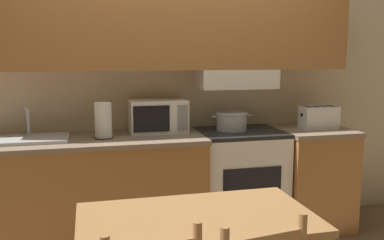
# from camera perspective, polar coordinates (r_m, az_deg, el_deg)

# --- Properties ---
(ground_plane) EXTENTS (16.00, 16.00, 0.00)m
(ground_plane) POSITION_cam_1_polar(r_m,az_deg,el_deg) (3.97, -2.73, -13.66)
(ground_plane) COLOR #7F664C
(wall_back) EXTENTS (5.36, 0.38, 2.55)m
(wall_back) POSITION_cam_1_polar(r_m,az_deg,el_deg) (3.61, -2.47, 8.29)
(wall_back) COLOR beige
(wall_back) RESTS_ON ground_plane
(lower_counter_main) EXTENTS (1.67, 0.65, 0.88)m
(lower_counter_main) POSITION_cam_1_polar(r_m,az_deg,el_deg) (3.46, -12.55, -9.51)
(lower_counter_main) COLOR #A36B38
(lower_counter_main) RESTS_ON ground_plane
(lower_counter_right_stub) EXTENTS (0.60, 0.65, 0.88)m
(lower_counter_right_stub) POSITION_cam_1_polar(r_m,az_deg,el_deg) (3.94, 15.49, -7.35)
(lower_counter_right_stub) COLOR #A36B38
(lower_counter_right_stub) RESTS_ON ground_plane
(stove_range) EXTENTS (0.69, 0.58, 0.88)m
(stove_range) POSITION_cam_1_polar(r_m,az_deg,el_deg) (3.70, 6.35, -8.17)
(stove_range) COLOR white
(stove_range) RESTS_ON ground_plane
(cooking_pot) EXTENTS (0.35, 0.27, 0.15)m
(cooking_pot) POSITION_cam_1_polar(r_m,az_deg,el_deg) (3.60, 5.30, -0.10)
(cooking_pot) COLOR #B7BABF
(cooking_pot) RESTS_ON stove_range
(microwave) EXTENTS (0.46, 0.32, 0.27)m
(microwave) POSITION_cam_1_polar(r_m,az_deg,el_deg) (3.51, -4.60, 0.56)
(microwave) COLOR white
(microwave) RESTS_ON lower_counter_main
(toaster) EXTENTS (0.32, 0.17, 0.19)m
(toaster) POSITION_cam_1_polar(r_m,az_deg,el_deg) (3.83, 16.54, 0.36)
(toaster) COLOR white
(toaster) RESTS_ON lower_counter_right_stub
(sink_basin) EXTENTS (0.59, 0.35, 0.24)m
(sink_basin) POSITION_cam_1_polar(r_m,az_deg,el_deg) (3.38, -21.15, -2.35)
(sink_basin) COLOR #B7BABF
(sink_basin) RESTS_ON lower_counter_main
(paper_towel_roll) EXTENTS (0.15, 0.15, 0.27)m
(paper_towel_roll) POSITION_cam_1_polar(r_m,az_deg,el_deg) (3.31, -11.75, -0.07)
(paper_towel_roll) COLOR black
(paper_towel_roll) RESTS_ON lower_counter_main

